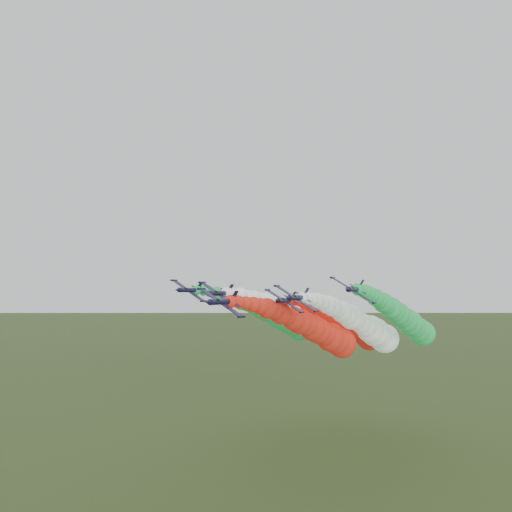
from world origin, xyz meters
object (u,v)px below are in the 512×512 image
object	(u,v)px
jet_inner_right	(366,327)
jet_outer_left	(276,317)
jet_inner_left	(304,321)
jet_outer_right	(405,320)
jet_lead	(317,331)
jet_trail	(351,326)

from	to	relation	value
jet_inner_right	jet_outer_left	xyz separation A→B (m)	(-28.87, 7.31, 1.68)
jet_inner_right	jet_outer_left	distance (m)	29.82
jet_inner_left	jet_outer_right	xyz separation A→B (m)	(27.04, 3.41, 0.78)
jet_lead	jet_inner_left	size ratio (longest dim) A/B	1.00
jet_outer_left	jet_trail	distance (m)	22.69
jet_outer_left	jet_lead	bearing A→B (deg)	-47.25
jet_lead	jet_inner_right	world-z (taller)	jet_inner_right
jet_inner_right	jet_outer_right	size ratio (longest dim) A/B	1.01
jet_outer_left	jet_outer_right	bearing A→B (deg)	-7.44
jet_trail	jet_outer_left	bearing A→B (deg)	-169.84
jet_lead	jet_outer_left	size ratio (longest dim) A/B	1.00
jet_outer_right	jet_trail	xyz separation A→B (m)	(-16.60, 9.05, -2.68)
jet_inner_left	jet_trail	xyz separation A→B (m)	(10.44, 12.46, -1.91)
jet_outer_left	jet_outer_right	size ratio (longest dim) A/B	1.01
jet_outer_right	jet_trail	world-z (taller)	jet_outer_right
jet_inner_right	jet_outer_left	size ratio (longest dim) A/B	1.00
jet_lead	jet_outer_left	bearing A→B (deg)	132.75
jet_lead	jet_outer_right	world-z (taller)	jet_outer_right
jet_inner_left	jet_inner_right	size ratio (longest dim) A/B	0.99
jet_lead	jet_outer_right	size ratio (longest dim) A/B	1.00
jet_trail	jet_lead	bearing A→B (deg)	-96.32
jet_inner_left	jet_trail	size ratio (longest dim) A/B	0.99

